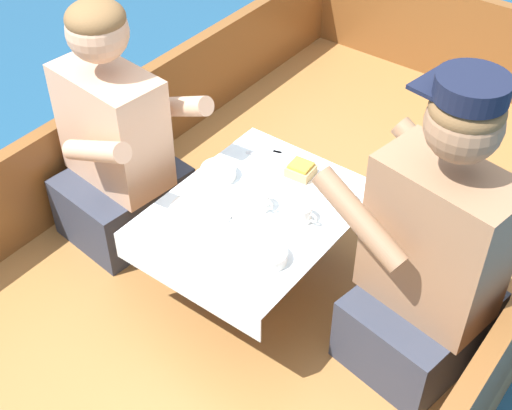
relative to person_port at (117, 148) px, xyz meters
name	(u,v)px	position (x,y,z in m)	size (l,w,h in m)	color
ground_plane	(254,330)	(0.60, 0.04, -0.65)	(60.00, 60.00, 0.00)	navy
boat_deck	(253,308)	(0.60, 0.04, -0.52)	(1.81, 3.61, 0.25)	#9E6B38
gunwale_port	(82,155)	(-0.28, 0.04, -0.19)	(0.06, 3.61, 0.41)	brown
gunwale_starboard	(489,372)	(1.47, 0.04, -0.19)	(0.06, 3.61, 0.41)	brown
bow_coaming	(469,41)	(0.60, 1.82, -0.15)	(1.69, 0.06, 0.47)	brown
cockpit_table	(256,218)	(0.60, 0.06, -0.06)	(0.59, 0.75, 0.37)	#B2B2B7
person_port	(117,148)	(0.00, 0.00, 0.00)	(0.55, 0.49, 0.96)	#333847
person_starboard	(431,259)	(1.19, 0.14, 0.04)	(0.57, 0.51, 1.06)	#333847
plate_sandwich	(300,176)	(0.62, 0.29, -0.02)	(0.22, 0.22, 0.01)	white
plate_bread	(201,211)	(0.46, -0.06, -0.02)	(0.22, 0.22, 0.01)	white
sandwich	(301,170)	(0.62, 0.29, 0.01)	(0.10, 0.09, 0.05)	tan
bowl_port_near	(218,171)	(0.38, 0.12, 0.00)	(0.13, 0.13, 0.04)	white
bowl_starboard_near	(268,255)	(0.77, -0.11, 0.00)	(0.12, 0.12, 0.04)	white
coffee_cup_port	(301,213)	(0.75, 0.11, 0.01)	(0.10, 0.08, 0.06)	white
coffee_cup_starboard	(258,200)	(0.60, 0.07, 0.01)	(0.10, 0.08, 0.06)	white
coffee_cup_center	(345,197)	(0.82, 0.27, 0.00)	(0.09, 0.06, 0.05)	white
utensil_knife_port	(160,238)	(0.44, -0.24, -0.02)	(0.13, 0.12, 0.00)	silver
utensil_spoon_starboard	(276,157)	(0.48, 0.33, -0.02)	(0.17, 0.07, 0.01)	silver
utensil_knife_starboard	(241,232)	(0.62, -0.06, -0.02)	(0.15, 0.10, 0.00)	silver
utensil_fork_starboard	(265,149)	(0.42, 0.34, -0.02)	(0.17, 0.07, 0.00)	silver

